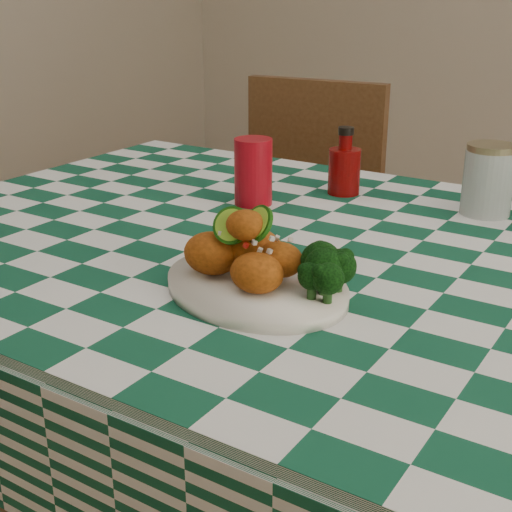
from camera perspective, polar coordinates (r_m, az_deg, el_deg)
The scene contains 8 objects.
dining_table at distance 1.36m, azimuth 5.60°, elevation -15.40°, with size 1.66×1.06×0.79m, color #114B32, non-canonical shape.
plate at distance 1.01m, azimuth 0.00°, elevation -2.45°, with size 0.29×0.23×0.02m, color white, non-canonical shape.
fried_chicken_pile at distance 0.99m, azimuth -0.49°, elevation 0.86°, with size 0.16×0.12×0.10m, color #AF4F10, non-canonical shape.
broccoli_side at distance 0.95m, azimuth 5.55°, elevation -1.29°, with size 0.08×0.08×0.06m, color black, non-canonical shape.
red_tumbler at distance 1.40m, azimuth -0.22°, elevation 6.76°, with size 0.07×0.07×0.13m, color #9D0814.
ketchup_bottle at distance 1.48m, azimuth 7.11°, elevation 7.57°, with size 0.07×0.07×0.14m, color #6B0505, non-canonical shape.
mason_jar at distance 1.40m, azimuth 18.08°, elevation 5.83°, with size 0.09×0.09×0.13m, color #B2BCBA, non-canonical shape.
wooden_chair_left at distance 2.05m, azimuth 2.34°, elevation 0.25°, with size 0.43×0.45×0.94m, color #472814, non-canonical shape.
Camera 1 is at (0.48, -0.98, 1.20)m, focal length 50.00 mm.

